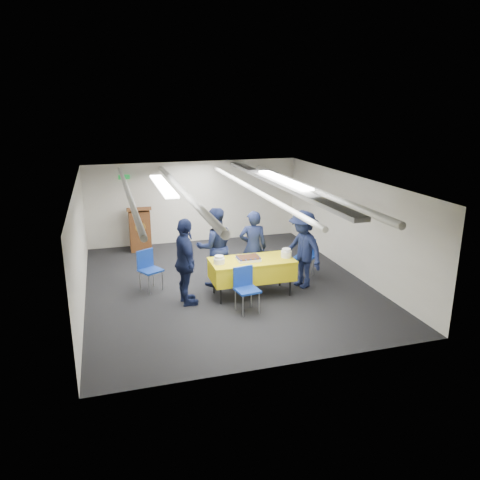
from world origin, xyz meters
name	(u,v)px	position (x,y,z in m)	size (l,w,h in m)	color
ground	(226,284)	(0.00, 0.00, 0.00)	(7.00, 7.00, 0.00)	black
room_shell	(225,200)	(0.09, 0.41, 1.81)	(6.00, 7.00, 2.30)	beige
serving_table	(252,269)	(0.36, -0.72, 0.56)	(1.73, 0.83, 0.77)	black
sheet_cake	(248,258)	(0.28, -0.74, 0.81)	(0.48, 0.37, 0.09)	white
plate_stack_left	(219,260)	(-0.34, -0.77, 0.85)	(0.22, 0.22, 0.16)	white
plate_stack_right	(286,253)	(1.10, -0.77, 0.86)	(0.22, 0.22, 0.18)	white
podium	(140,228)	(-1.60, 3.05, 0.61)	(0.62, 0.53, 1.25)	brown
chair_near	(245,285)	(0.00, -1.43, 0.53)	(0.48, 0.48, 0.87)	gray
chair_right	(305,253)	(1.90, 0.02, 0.53)	(0.59, 0.59, 0.87)	gray
chair_left	(148,266)	(-1.67, 0.17, 0.53)	(0.57, 0.57, 0.87)	gray
sailor_a	(253,248)	(0.58, -0.11, 0.83)	(0.60, 0.40, 1.65)	black
sailor_b	(215,247)	(-0.23, 0.04, 0.87)	(0.84, 0.66, 1.73)	black
sailor_c	(186,262)	(-1.03, -0.80, 0.88)	(1.03, 0.43, 1.75)	black
sailor_d	(303,249)	(1.55, -0.60, 0.85)	(1.09, 0.63, 1.69)	black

